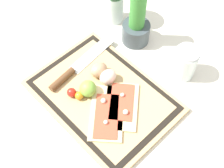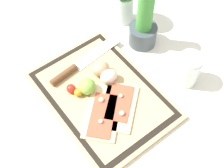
{
  "view_description": "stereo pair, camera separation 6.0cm",
  "coord_description": "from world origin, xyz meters",
  "px_view_note": "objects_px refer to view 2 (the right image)",
  "views": [
    {
      "loc": [
        0.39,
        -0.34,
        0.85
      ],
      "look_at": [
        0.0,
        0.04,
        0.04
      ],
      "focal_mm": 50.0,
      "sensor_mm": 36.0,
      "label": 1
    },
    {
      "loc": [
        0.43,
        -0.29,
        0.85
      ],
      "look_at": [
        0.0,
        0.04,
        0.04
      ],
      "focal_mm": 50.0,
      "sensor_mm": 36.0,
      "label": 2
    }
  ],
  "objects_px": {
    "cherry_tomato_red": "(71,89)",
    "egg_pink": "(109,76)",
    "pizza_slice_near": "(103,112)",
    "pizza_slice_far": "(119,106)",
    "lime": "(87,86)",
    "knife": "(75,67)",
    "sauce_jar": "(187,71)",
    "cherry_tomato_yellow": "(78,93)",
    "herb_pot": "(144,26)",
    "egg_brown": "(101,69)"
  },
  "relations": [
    {
      "from": "egg_pink",
      "to": "cherry_tomato_yellow",
      "type": "height_order",
      "value": "egg_pink"
    },
    {
      "from": "cherry_tomato_red",
      "to": "herb_pot",
      "type": "distance_m",
      "value": 0.33
    },
    {
      "from": "cherry_tomato_red",
      "to": "cherry_tomato_yellow",
      "type": "xyz_separation_m",
      "value": [
        0.02,
        0.01,
        -0.0
      ]
    },
    {
      "from": "lime",
      "to": "sauce_jar",
      "type": "relative_size",
      "value": 0.46
    },
    {
      "from": "pizza_slice_near",
      "to": "cherry_tomato_yellow",
      "type": "xyz_separation_m",
      "value": [
        -0.1,
        -0.02,
        0.01
      ]
    },
    {
      "from": "egg_pink",
      "to": "cherry_tomato_yellow",
      "type": "xyz_separation_m",
      "value": [
        -0.02,
        -0.11,
        -0.01
      ]
    },
    {
      "from": "egg_pink",
      "to": "herb_pot",
      "type": "relative_size",
      "value": 0.25
    },
    {
      "from": "lime",
      "to": "herb_pot",
      "type": "height_order",
      "value": "herb_pot"
    },
    {
      "from": "egg_pink",
      "to": "pizza_slice_far",
      "type": "bearing_deg",
      "value": -19.81
    },
    {
      "from": "pizza_slice_near",
      "to": "herb_pot",
      "type": "bearing_deg",
      "value": 118.38
    },
    {
      "from": "cherry_tomato_red",
      "to": "egg_pink",
      "type": "bearing_deg",
      "value": 71.44
    },
    {
      "from": "cherry_tomato_yellow",
      "to": "sauce_jar",
      "type": "xyz_separation_m",
      "value": [
        0.15,
        0.32,
        0.02
      ]
    },
    {
      "from": "knife",
      "to": "cherry_tomato_yellow",
      "type": "relative_size",
      "value": 11.08
    },
    {
      "from": "pizza_slice_near",
      "to": "egg_pink",
      "type": "bearing_deg",
      "value": 134.38
    },
    {
      "from": "knife",
      "to": "lime",
      "type": "relative_size",
      "value": 5.49
    },
    {
      "from": "knife",
      "to": "egg_pink",
      "type": "height_order",
      "value": "egg_pink"
    },
    {
      "from": "knife",
      "to": "herb_pot",
      "type": "height_order",
      "value": "herb_pot"
    },
    {
      "from": "egg_brown",
      "to": "cherry_tomato_red",
      "type": "height_order",
      "value": "egg_brown"
    },
    {
      "from": "cherry_tomato_red",
      "to": "sauce_jar",
      "type": "bearing_deg",
      "value": 61.44
    },
    {
      "from": "knife",
      "to": "egg_pink",
      "type": "distance_m",
      "value": 0.12
    },
    {
      "from": "knife",
      "to": "cherry_tomato_yellow",
      "type": "distance_m",
      "value": 0.1
    },
    {
      "from": "pizza_slice_far",
      "to": "knife",
      "type": "height_order",
      "value": "pizza_slice_far"
    },
    {
      "from": "knife",
      "to": "egg_brown",
      "type": "xyz_separation_m",
      "value": [
        0.07,
        0.06,
        0.01
      ]
    },
    {
      "from": "cherry_tomato_yellow",
      "to": "pizza_slice_far",
      "type": "bearing_deg",
      "value": 33.56
    },
    {
      "from": "egg_brown",
      "to": "sauce_jar",
      "type": "height_order",
      "value": "sauce_jar"
    },
    {
      "from": "lime",
      "to": "herb_pot",
      "type": "relative_size",
      "value": 0.22
    },
    {
      "from": "egg_brown",
      "to": "sauce_jar",
      "type": "xyz_separation_m",
      "value": [
        0.18,
        0.21,
        0.01
      ]
    },
    {
      "from": "herb_pot",
      "to": "lime",
      "type": "bearing_deg",
      "value": -77.27
    },
    {
      "from": "cherry_tomato_yellow",
      "to": "herb_pot",
      "type": "height_order",
      "value": "herb_pot"
    },
    {
      "from": "egg_brown",
      "to": "egg_pink",
      "type": "height_order",
      "value": "same"
    },
    {
      "from": "herb_pot",
      "to": "egg_pink",
      "type": "bearing_deg",
      "value": -70.48
    },
    {
      "from": "pizza_slice_far",
      "to": "knife",
      "type": "distance_m",
      "value": 0.2
    },
    {
      "from": "cherry_tomato_yellow",
      "to": "pizza_slice_near",
      "type": "bearing_deg",
      "value": 12.43
    },
    {
      "from": "egg_brown",
      "to": "cherry_tomato_yellow",
      "type": "height_order",
      "value": "egg_brown"
    },
    {
      "from": "lime",
      "to": "egg_brown",
      "type": "bearing_deg",
      "value": 112.65
    },
    {
      "from": "cherry_tomato_red",
      "to": "cherry_tomato_yellow",
      "type": "relative_size",
      "value": 1.11
    },
    {
      "from": "herb_pot",
      "to": "sauce_jar",
      "type": "relative_size",
      "value": 2.07
    },
    {
      "from": "egg_brown",
      "to": "herb_pot",
      "type": "distance_m",
      "value": 0.21
    },
    {
      "from": "pizza_slice_far",
      "to": "sauce_jar",
      "type": "height_order",
      "value": "sauce_jar"
    },
    {
      "from": "cherry_tomato_red",
      "to": "cherry_tomato_yellow",
      "type": "height_order",
      "value": "cherry_tomato_red"
    },
    {
      "from": "egg_pink",
      "to": "cherry_tomato_red",
      "type": "height_order",
      "value": "egg_pink"
    },
    {
      "from": "egg_brown",
      "to": "cherry_tomato_yellow",
      "type": "bearing_deg",
      "value": -76.84
    },
    {
      "from": "pizza_slice_far",
      "to": "lime",
      "type": "bearing_deg",
      "value": -158.09
    },
    {
      "from": "lime",
      "to": "cherry_tomato_red",
      "type": "distance_m",
      "value": 0.05
    },
    {
      "from": "egg_pink",
      "to": "cherry_tomato_red",
      "type": "bearing_deg",
      "value": -108.56
    },
    {
      "from": "lime",
      "to": "cherry_tomato_yellow",
      "type": "relative_size",
      "value": 2.02
    },
    {
      "from": "knife",
      "to": "egg_pink",
      "type": "xyz_separation_m",
      "value": [
        0.11,
        0.06,
        0.01
      ]
    },
    {
      "from": "pizza_slice_near",
      "to": "pizza_slice_far",
      "type": "bearing_deg",
      "value": 77.5
    },
    {
      "from": "sauce_jar",
      "to": "pizza_slice_far",
      "type": "bearing_deg",
      "value": -99.93
    },
    {
      "from": "cherry_tomato_red",
      "to": "cherry_tomato_yellow",
      "type": "distance_m",
      "value": 0.03
    }
  ]
}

